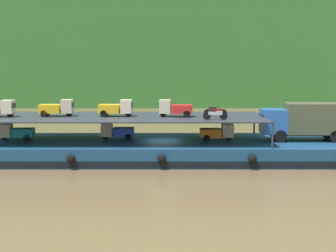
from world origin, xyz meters
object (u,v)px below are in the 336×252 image
(mini_truck_upper_mid, at_px, (57,108))
(mini_truck_upper_fore, at_px, (116,108))
(mini_truck_lower_aft, at_px, (117,131))
(mini_truck_lower_mid, at_px, (217,132))
(motorcycle_upper_centre, at_px, (215,111))
(covered_lorry, at_px, (305,120))
(mini_truck_upper_bow, at_px, (175,108))
(motorcycle_upper_port, at_px, (215,114))
(cargo_barge, at_px, (162,149))
(mini_truck_lower_stern, at_px, (16,132))

(mini_truck_upper_mid, distance_m, mini_truck_upper_fore, 4.89)
(mini_truck_lower_aft, xyz_separation_m, mini_truck_lower_mid, (8.37, -0.56, 0.00))
(motorcycle_upper_centre, bearing_deg, mini_truck_lower_aft, 176.31)
(covered_lorry, bearing_deg, mini_truck_lower_aft, 177.98)
(motorcycle_upper_centre, bearing_deg, mini_truck_upper_mid, 179.72)
(mini_truck_upper_bow, xyz_separation_m, motorcycle_upper_port, (3.05, -2.06, -0.26))
(motorcycle_upper_port, bearing_deg, mini_truck_upper_mid, 169.66)
(cargo_barge, height_order, covered_lorry, covered_lorry)
(mini_truck_lower_aft, xyz_separation_m, motorcycle_upper_centre, (8.17, -0.53, 1.74))
(cargo_barge, xyz_separation_m, motorcycle_upper_centre, (4.36, 0.02, 3.18))
(mini_truck_lower_aft, height_order, mini_truck_upper_mid, mini_truck_upper_mid)
(cargo_barge, height_order, mini_truck_lower_mid, mini_truck_lower_mid)
(mini_truck_lower_stern, height_order, mini_truck_upper_mid, mini_truck_upper_mid)
(covered_lorry, bearing_deg, mini_truck_lower_mid, -179.95)
(mini_truck_lower_mid, height_order, mini_truck_upper_bow, mini_truck_upper_bow)
(motorcycle_upper_centre, bearing_deg, cargo_barge, -179.67)
(mini_truck_lower_aft, distance_m, motorcycle_upper_port, 8.58)
(motorcycle_upper_centre, bearing_deg, mini_truck_upper_bow, -176.41)
(motorcycle_upper_port, bearing_deg, mini_truck_lower_mid, 78.75)
(mini_truck_lower_aft, relative_size, mini_truck_upper_fore, 0.99)
(cargo_barge, relative_size, covered_lorry, 4.26)
(mini_truck_lower_mid, bearing_deg, motorcycle_upper_centre, 171.30)
(cargo_barge, xyz_separation_m, mini_truck_upper_bow, (1.06, -0.18, 3.44))
(mini_truck_lower_stern, distance_m, motorcycle_upper_centre, 16.57)
(mini_truck_upper_fore, xyz_separation_m, motorcycle_upper_centre, (8.14, -0.02, -0.26))
(motorcycle_upper_port, bearing_deg, mini_truck_lower_stern, 171.73)
(mini_truck_lower_aft, xyz_separation_m, mini_truck_upper_fore, (0.03, -0.51, 2.00))
(mini_truck_upper_mid, bearing_deg, motorcycle_upper_port, -10.34)
(mini_truck_upper_mid, bearing_deg, cargo_barge, -0.58)
(mini_truck_lower_mid, relative_size, mini_truck_upper_bow, 0.99)
(mini_truck_upper_fore, height_order, mini_truck_upper_bow, same)
(covered_lorry, xyz_separation_m, motorcycle_upper_port, (-7.68, -2.25, 0.74))
(covered_lorry, relative_size, motorcycle_upper_centre, 4.14)
(mini_truck_upper_bow, bearing_deg, cargo_barge, 170.20)
(cargo_barge, relative_size, motorcycle_upper_port, 17.65)
(mini_truck_upper_bow, xyz_separation_m, motorcycle_upper_centre, (3.30, 0.21, -0.26))
(mini_truck_upper_fore, bearing_deg, mini_truck_upper_mid, 179.46)
(motorcycle_upper_port, xyz_separation_m, motorcycle_upper_centre, (0.25, 2.27, 0.00))
(mini_truck_lower_stern, height_order, mini_truck_lower_aft, same)
(covered_lorry, xyz_separation_m, mini_truck_upper_fore, (-15.58, 0.04, 1.00))
(mini_truck_lower_stern, xyz_separation_m, motorcycle_upper_centre, (16.48, -0.09, 1.74))
(covered_lorry, bearing_deg, mini_truck_upper_mid, 179.76)
(motorcycle_upper_port, height_order, motorcycle_upper_centre, same)
(mini_truck_lower_mid, bearing_deg, motorcycle_upper_port, -101.25)
(cargo_barge, relative_size, mini_truck_lower_aft, 12.17)
(mini_truck_upper_fore, bearing_deg, mini_truck_lower_aft, 93.09)
(covered_lorry, distance_m, motorcycle_upper_port, 8.04)
(mini_truck_lower_mid, bearing_deg, mini_truck_lower_aft, 176.19)
(cargo_barge, xyz_separation_m, mini_truck_lower_mid, (4.56, -0.01, 1.44))
(cargo_barge, height_order, mini_truck_upper_fore, mini_truck_upper_fore)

